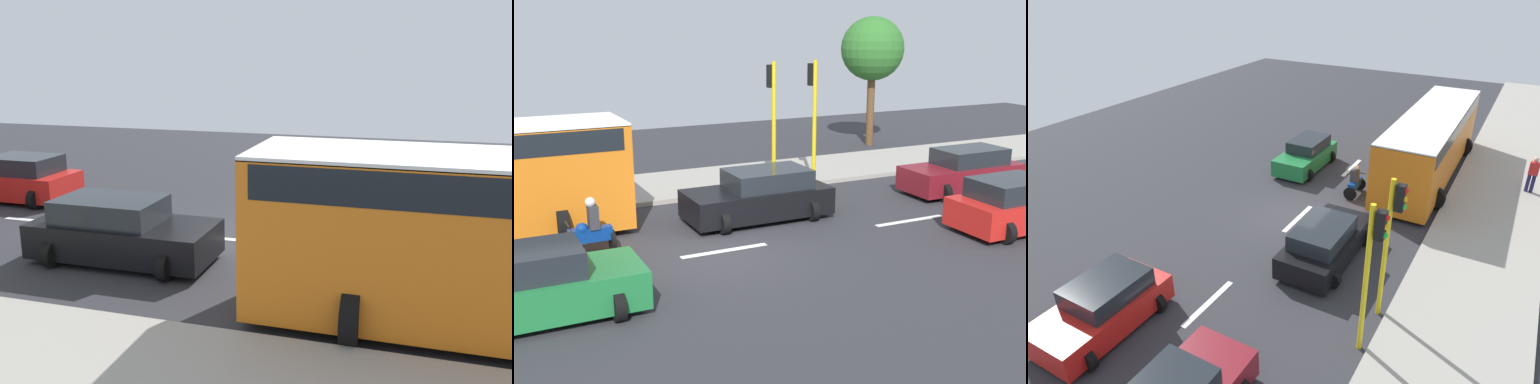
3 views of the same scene
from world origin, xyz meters
The scene contains 14 objects.
ground_plane centered at (0.00, 0.00, -0.05)m, with size 40.00×60.00×0.10m, color #2D2D33.
sidewalk centered at (7.00, 0.00, 0.07)m, with size 4.00×60.00×0.15m, color #9E998E.
lane_stripe_north centered at (0.00, -6.00, 0.01)m, with size 0.20×2.40×0.01m, color white.
lane_stripe_mid centered at (0.00, 0.00, 0.01)m, with size 0.20×2.40×0.01m, color white.
lane_stripe_south centered at (0.00, 6.00, 0.01)m, with size 0.20×2.40×0.01m, color white.
lane_stripe_far_south centered at (0.00, 12.00, 0.01)m, with size 0.20×2.40×0.01m, color white.
car_red centered at (-1.96, -8.21, 0.71)m, with size 2.32×3.84×1.52m.
car_green centered at (-2.10, 4.90, 0.71)m, with size 2.17×4.06×1.52m.
car_black centered at (2.16, -2.04, 0.71)m, with size 2.33×4.33×1.52m.
city_bus centered at (3.54, 7.20, 1.85)m, with size 3.20×11.00×3.16m.
motorcycle centered at (1.24, 3.20, 0.64)m, with size 0.60×1.30×1.53m.
pedestrian_near_signal centered at (8.17, 7.14, 1.06)m, with size 0.40×0.24×1.69m.
traffic_light_corner centered at (4.85, -5.39, 2.93)m, with size 0.49×0.24×4.50m.
traffic_light_midblock centered at (4.85, -3.81, 2.93)m, with size 0.49×0.24×4.50m.
Camera 3 is at (7.40, -14.31, 9.43)m, focal length 31.40 mm.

